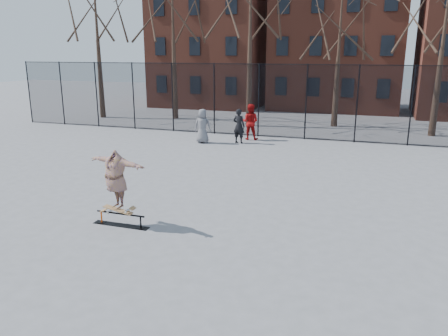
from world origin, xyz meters
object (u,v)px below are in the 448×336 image
(skateboard, at_px, (118,211))
(bystander_red, at_px, (250,122))
(skater, at_px, (116,181))
(skate_rail, at_px, (121,221))
(bystander_black, at_px, (239,126))
(bystander_grey, at_px, (203,126))

(skateboard, xyz_separation_m, bystander_red, (0.22, 12.82, 0.54))
(skater, xyz_separation_m, bystander_red, (0.22, 12.82, -0.31))
(skate_rail, bearing_deg, skater, -180.00)
(skateboard, xyz_separation_m, skater, (0.00, 0.00, 0.85))
(bystander_black, xyz_separation_m, bystander_red, (0.29, 1.11, 0.06))
(bystander_black, bearing_deg, bystander_red, -93.10)
(skateboard, relative_size, bystander_grey, 0.51)
(skater, distance_m, bystander_red, 12.82)
(skateboard, bearing_deg, bystander_red, 89.00)
(bystander_black, distance_m, bystander_red, 1.15)
(skateboard, bearing_deg, skater, 0.00)
(bystander_black, relative_size, bystander_red, 0.94)
(skate_rail, height_order, skateboard, skateboard)
(skate_rail, distance_m, bystander_black, 11.73)
(skate_rail, relative_size, bystander_red, 0.86)
(bystander_grey, height_order, bystander_red, bystander_red)
(skateboard, xyz_separation_m, bystander_black, (-0.07, 11.71, 0.48))
(bystander_red, bearing_deg, bystander_grey, 35.79)
(skater, distance_m, bystander_black, 11.71)
(skate_rail, height_order, skater, skater)
(skate_rail, relative_size, bystander_black, 0.92)
(bystander_grey, bearing_deg, skater, 91.78)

